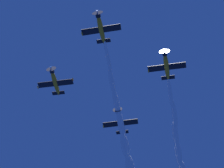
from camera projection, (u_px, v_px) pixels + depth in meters
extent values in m
ellipsoid|color=orange|center=(101.00, 29.00, 89.07)|extent=(5.53, 6.09, 1.43)
cylinder|color=black|center=(98.00, 15.00, 87.48)|extent=(1.56, 1.47, 1.24)
cone|color=#194CB2|center=(97.00, 12.00, 87.14)|extent=(0.93, 0.92, 0.60)
cylinder|color=#3F3F47|center=(97.00, 13.00, 87.22)|extent=(2.08, 1.67, 2.63)
cube|color=black|center=(101.00, 30.00, 89.03)|extent=(7.69, 6.94, 0.95)
ellipsoid|color=orange|center=(120.00, 26.00, 88.96)|extent=(0.84, 0.90, 0.31)
ellipsoid|color=orange|center=(82.00, 34.00, 89.09)|extent=(0.84, 0.90, 0.31)
cube|color=black|center=(104.00, 41.00, 90.64)|extent=(3.03, 2.80, 0.41)
cube|color=orange|center=(103.00, 40.00, 91.14)|extent=(0.96, 0.99, 1.22)
ellipsoid|color=#1E232D|center=(100.00, 27.00, 89.30)|extent=(1.66, 1.71, 0.80)
ellipsoid|color=orange|center=(166.00, 66.00, 93.23)|extent=(5.54, 6.13, 1.30)
cylinder|color=black|center=(165.00, 53.00, 91.81)|extent=(1.53, 1.53, 1.24)
cone|color=#194CB2|center=(164.00, 51.00, 91.50)|extent=(0.92, 0.95, 0.59)
cylinder|color=#3F3F47|center=(164.00, 51.00, 91.57)|extent=(2.02, 1.81, 2.68)
cube|color=black|center=(167.00, 67.00, 93.16)|extent=(7.68, 6.93, 1.10)
ellipsoid|color=orange|center=(185.00, 63.00, 93.19)|extent=(0.83, 0.91, 0.30)
ellipsoid|color=orange|center=(148.00, 71.00, 93.14)|extent=(0.83, 0.91, 0.30)
cube|color=black|center=(168.00, 78.00, 94.64)|extent=(3.03, 2.80, 0.45)
cube|color=orange|center=(168.00, 77.00, 95.14)|extent=(0.94, 1.06, 1.20)
ellipsoid|color=#1E232D|center=(166.00, 64.00, 93.48)|extent=(1.65, 1.74, 0.78)
ellipsoid|color=orange|center=(55.00, 82.00, 97.23)|extent=(5.55, 6.13, 1.36)
cylinder|color=black|center=(52.00, 71.00, 95.68)|extent=(1.57, 1.51, 1.26)
cone|color=#194CB2|center=(51.00, 68.00, 95.35)|extent=(0.94, 0.94, 0.60)
cylinder|color=#3F3F47|center=(51.00, 69.00, 95.42)|extent=(2.12, 1.76, 2.72)
cube|color=black|center=(55.00, 83.00, 97.18)|extent=(7.67, 6.92, 1.27)
ellipsoid|color=orange|center=(73.00, 79.00, 97.26)|extent=(0.84, 0.90, 0.31)
ellipsoid|color=orange|center=(38.00, 87.00, 97.09)|extent=(0.84, 0.90, 0.31)
cube|color=black|center=(58.00, 93.00, 98.76)|extent=(3.02, 2.80, 0.52)
cube|color=orange|center=(58.00, 92.00, 99.26)|extent=(0.98, 1.04, 1.20)
ellipsoid|color=#1E232D|center=(55.00, 80.00, 97.46)|extent=(1.67, 1.73, 0.80)
ellipsoid|color=orange|center=(120.00, 122.00, 100.81)|extent=(5.51, 6.11, 1.30)
cylinder|color=black|center=(118.00, 111.00, 99.41)|extent=(1.51, 1.52, 1.21)
cone|color=#194CB2|center=(117.00, 109.00, 99.10)|extent=(0.90, 0.94, 0.58)
cylinder|color=#3F3F47|center=(117.00, 110.00, 99.17)|extent=(1.96, 1.78, 2.61)
cube|color=black|center=(120.00, 123.00, 100.75)|extent=(7.70, 6.95, 0.84)
ellipsoid|color=orange|center=(137.00, 120.00, 100.66)|extent=(0.83, 0.90, 0.29)
ellipsoid|color=orange|center=(103.00, 127.00, 100.84)|extent=(0.83, 0.90, 0.29)
cube|color=black|center=(122.00, 132.00, 102.21)|extent=(3.03, 2.80, 0.36)
cube|color=orange|center=(122.00, 131.00, 102.72)|extent=(0.91, 1.04, 1.20)
ellipsoid|color=#1E232D|center=(120.00, 120.00, 101.07)|extent=(1.63, 1.73, 0.77)
ellipsoid|color=white|center=(108.00, 57.00, 92.41)|extent=(6.20, 6.97, 1.00)
ellipsoid|color=white|center=(112.00, 83.00, 95.54)|extent=(6.42, 7.16, 1.29)
ellipsoid|color=white|center=(117.00, 105.00, 98.36)|extent=(6.64, 7.35, 1.58)
ellipsoid|color=white|center=(121.00, 125.00, 101.24)|extent=(6.86, 7.54, 1.86)
ellipsoid|color=white|center=(125.00, 146.00, 104.79)|extent=(7.08, 7.73, 2.15)
ellipsoid|color=white|center=(130.00, 167.00, 107.69)|extent=(7.30, 7.92, 2.44)
ellipsoid|color=white|center=(170.00, 93.00, 96.57)|extent=(6.20, 6.97, 1.00)
ellipsoid|color=white|center=(175.00, 115.00, 99.50)|extent=(6.42, 7.16, 1.29)
ellipsoid|color=white|center=(176.00, 135.00, 102.56)|extent=(6.64, 7.35, 1.58)
ellipsoid|color=white|center=(178.00, 154.00, 105.58)|extent=(6.86, 7.54, 1.86)
ellipsoid|color=white|center=(124.00, 145.00, 104.15)|extent=(6.20, 6.97, 1.00)
ellipsoid|color=white|center=(129.00, 164.00, 107.09)|extent=(6.42, 7.16, 1.29)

